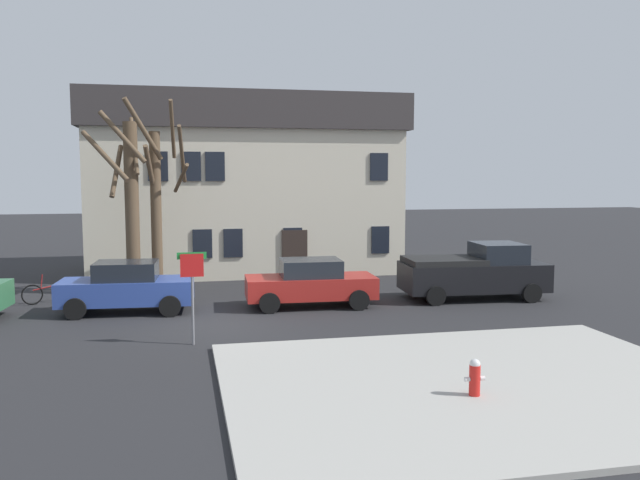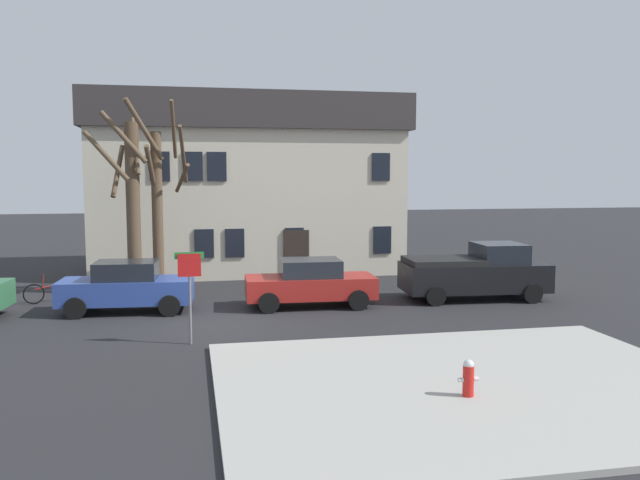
{
  "view_description": "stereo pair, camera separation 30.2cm",
  "coord_description": "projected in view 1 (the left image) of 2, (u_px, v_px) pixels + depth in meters",
  "views": [
    {
      "loc": [
        -0.92,
        -19.37,
        4.46
      ],
      "look_at": [
        3.8,
        2.64,
        2.2
      ],
      "focal_mm": 36.64,
      "sensor_mm": 36.0,
      "label": 1
    },
    {
      "loc": [
        -0.63,
        -19.43,
        4.46
      ],
      "look_at": [
        3.8,
        2.64,
        2.2
      ],
      "focal_mm": 36.64,
      "sensor_mm": 36.0,
      "label": 2
    }
  ],
  "objects": [
    {
      "name": "car_red_sedan",
      "position": [
        311.0,
        283.0,
        22.08
      ],
      "size": [
        4.42,
        2.14,
        1.62
      ],
      "color": "#AD231E",
      "rests_on": "ground_plane"
    },
    {
      "name": "pickup_truck_black",
      "position": [
        475.0,
        272.0,
        23.49
      ],
      "size": [
        5.24,
        2.56,
        2.01
      ],
      "color": "black",
      "rests_on": "ground_plane"
    },
    {
      "name": "tree_bare_near",
      "position": [
        131.0,
        199.0,
        23.74
      ],
      "size": [
        2.89,
        2.46,
        7.14
      ],
      "color": "brown",
      "rests_on": "ground_plane"
    },
    {
      "name": "sidewalk_slab",
      "position": [
        476.0,
        384.0,
        13.74
      ],
      "size": [
        10.62,
        8.4,
        0.12
      ],
      "primitive_type": "cube",
      "color": "#A8A59E",
      "rests_on": "ground_plane"
    },
    {
      "name": "ground_plane",
      "position": [
        214.0,
        325.0,
        19.48
      ],
      "size": [
        120.0,
        120.0,
        0.0
      ],
      "primitive_type": "plane",
      "color": "#262628"
    },
    {
      "name": "fire_hydrant",
      "position": [
        475.0,
        377.0,
        12.84
      ],
      "size": [
        0.42,
        0.22,
        0.73
      ],
      "color": "red",
      "rests_on": "sidewalk_slab"
    },
    {
      "name": "bicycle_leaning",
      "position": [
        48.0,
        293.0,
        22.67
      ],
      "size": [
        1.66,
        0.66,
        1.03
      ],
      "color": "black",
      "rests_on": "ground_plane"
    },
    {
      "name": "street_sign_pole",
      "position": [
        192.0,
        280.0,
        17.01
      ],
      "size": [
        0.76,
        0.07,
        2.45
      ],
      "color": "slate",
      "rests_on": "ground_plane"
    },
    {
      "name": "building_main",
      "position": [
        244.0,
        183.0,
        30.58
      ],
      "size": [
        14.11,
        7.12,
        7.98
      ],
      "color": "beige",
      "rests_on": "ground_plane"
    },
    {
      "name": "car_blue_sedan",
      "position": [
        127.0,
        287.0,
        21.1
      ],
      "size": [
        4.32,
        2.16,
        1.67
      ],
      "color": "#2D4799",
      "rests_on": "ground_plane"
    },
    {
      "name": "tree_bare_mid",
      "position": [
        158.0,
        203.0,
        24.3
      ],
      "size": [
        2.16,
        2.34,
        7.17
      ],
      "color": "brown",
      "rests_on": "ground_plane"
    }
  ]
}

